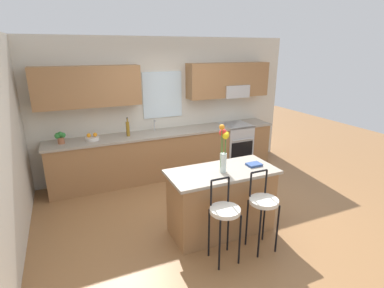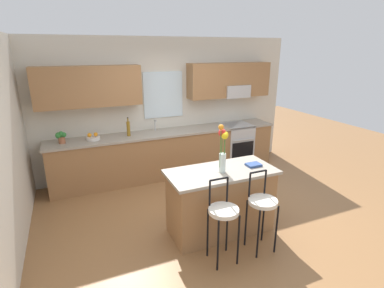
{
  "view_description": "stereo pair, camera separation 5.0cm",
  "coord_description": "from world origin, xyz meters",
  "px_view_note": "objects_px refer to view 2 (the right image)",
  "views": [
    {
      "loc": [
        -1.83,
        -3.63,
        2.48
      ],
      "look_at": [
        0.01,
        0.55,
        1.0
      ],
      "focal_mm": 27.66,
      "sensor_mm": 36.0,
      "label": 1
    },
    {
      "loc": [
        -1.78,
        -3.65,
        2.48
      ],
      "look_at": [
        0.01,
        0.55,
        1.0
      ],
      "focal_mm": 27.66,
      "sensor_mm": 36.0,
      "label": 2
    }
  ],
  "objects_px": {
    "bar_stool_near": "(223,214)",
    "fruit_bowl_oranges": "(93,138)",
    "cookbook": "(253,165)",
    "oven_range": "(236,144)",
    "bottle_olive_oil": "(128,128)",
    "flower_vase": "(223,147)",
    "potted_plant_small": "(61,137)",
    "kitchen_island": "(221,201)",
    "bar_stool_middle": "(262,205)"
  },
  "relations": [
    {
      "from": "bar_stool_near",
      "to": "fruit_bowl_oranges",
      "type": "height_order",
      "value": "fruit_bowl_oranges"
    },
    {
      "from": "cookbook",
      "to": "fruit_bowl_oranges",
      "type": "relative_size",
      "value": 0.83
    },
    {
      "from": "oven_range",
      "to": "fruit_bowl_oranges",
      "type": "xyz_separation_m",
      "value": [
        -2.97,
        0.02,
        0.5
      ]
    },
    {
      "from": "fruit_bowl_oranges",
      "to": "bottle_olive_oil",
      "type": "distance_m",
      "value": 0.65
    },
    {
      "from": "fruit_bowl_oranges",
      "to": "flower_vase",
      "type": "bearing_deg",
      "value": -56.78
    },
    {
      "from": "fruit_bowl_oranges",
      "to": "oven_range",
      "type": "bearing_deg",
      "value": -0.48
    },
    {
      "from": "bar_stool_near",
      "to": "potted_plant_small",
      "type": "bearing_deg",
      "value": 121.99
    },
    {
      "from": "flower_vase",
      "to": "fruit_bowl_oranges",
      "type": "relative_size",
      "value": 2.74
    },
    {
      "from": "kitchen_island",
      "to": "potted_plant_small",
      "type": "bearing_deg",
      "value": 132.52
    },
    {
      "from": "bar_stool_near",
      "to": "potted_plant_small",
      "type": "distance_m",
      "value": 3.22
    },
    {
      "from": "bar_stool_near",
      "to": "bottle_olive_oil",
      "type": "height_order",
      "value": "bottle_olive_oil"
    },
    {
      "from": "kitchen_island",
      "to": "bottle_olive_oil",
      "type": "bearing_deg",
      "value": 110.62
    },
    {
      "from": "oven_range",
      "to": "cookbook",
      "type": "distance_m",
      "value": 2.43
    },
    {
      "from": "fruit_bowl_oranges",
      "to": "potted_plant_small",
      "type": "xyz_separation_m",
      "value": [
        -0.52,
        0.0,
        0.08
      ]
    },
    {
      "from": "kitchen_island",
      "to": "bar_stool_near",
      "type": "distance_m",
      "value": 0.65
    },
    {
      "from": "bar_stool_middle",
      "to": "bar_stool_near",
      "type": "bearing_deg",
      "value": 180.0
    },
    {
      "from": "oven_range",
      "to": "flower_vase",
      "type": "relative_size",
      "value": 1.4
    },
    {
      "from": "potted_plant_small",
      "to": "oven_range",
      "type": "bearing_deg",
      "value": -0.43
    },
    {
      "from": "oven_range",
      "to": "fruit_bowl_oranges",
      "type": "relative_size",
      "value": 3.83
    },
    {
      "from": "kitchen_island",
      "to": "bar_stool_middle",
      "type": "height_order",
      "value": "bar_stool_middle"
    },
    {
      "from": "kitchen_island",
      "to": "flower_vase",
      "type": "relative_size",
      "value": 2.25
    },
    {
      "from": "oven_range",
      "to": "bottle_olive_oil",
      "type": "height_order",
      "value": "bottle_olive_oil"
    },
    {
      "from": "bottle_olive_oil",
      "to": "kitchen_island",
      "type": "bearing_deg",
      "value": -69.38
    },
    {
      "from": "fruit_bowl_oranges",
      "to": "bottle_olive_oil",
      "type": "bearing_deg",
      "value": -0.0
    },
    {
      "from": "bar_stool_near",
      "to": "cookbook",
      "type": "bearing_deg",
      "value": 35.06
    },
    {
      "from": "potted_plant_small",
      "to": "bar_stool_near",
      "type": "bearing_deg",
      "value": -58.01
    },
    {
      "from": "kitchen_island",
      "to": "fruit_bowl_oranges",
      "type": "distance_m",
      "value": 2.63
    },
    {
      "from": "oven_range",
      "to": "bar_stool_near",
      "type": "xyz_separation_m",
      "value": [
        -1.79,
        -2.68,
        0.18
      ]
    },
    {
      "from": "oven_range",
      "to": "cookbook",
      "type": "relative_size",
      "value": 4.6
    },
    {
      "from": "flower_vase",
      "to": "potted_plant_small",
      "type": "height_order",
      "value": "flower_vase"
    },
    {
      "from": "kitchen_island",
      "to": "flower_vase",
      "type": "bearing_deg",
      "value": -110.29
    },
    {
      "from": "kitchen_island",
      "to": "bar_stool_near",
      "type": "bearing_deg",
      "value": -116.04
    },
    {
      "from": "cookbook",
      "to": "potted_plant_small",
      "type": "relative_size",
      "value": 0.94
    },
    {
      "from": "cookbook",
      "to": "bottle_olive_oil",
      "type": "relative_size",
      "value": 0.57
    },
    {
      "from": "bar_stool_middle",
      "to": "potted_plant_small",
      "type": "height_order",
      "value": "potted_plant_small"
    },
    {
      "from": "fruit_bowl_oranges",
      "to": "cookbook",
      "type": "bearing_deg",
      "value": -48.22
    },
    {
      "from": "bar_stool_middle",
      "to": "fruit_bowl_oranges",
      "type": "distance_m",
      "value": 3.22
    },
    {
      "from": "bar_stool_middle",
      "to": "fruit_bowl_oranges",
      "type": "bearing_deg",
      "value": 122.51
    },
    {
      "from": "cookbook",
      "to": "bottle_olive_oil",
      "type": "distance_m",
      "value": 2.53
    },
    {
      "from": "bar_stool_middle",
      "to": "bottle_olive_oil",
      "type": "height_order",
      "value": "bottle_olive_oil"
    },
    {
      "from": "bottle_olive_oil",
      "to": "potted_plant_small",
      "type": "xyz_separation_m",
      "value": [
        -1.16,
        0.0,
        -0.03
      ]
    },
    {
      "from": "bar_stool_near",
      "to": "oven_range",
      "type": "bearing_deg",
      "value": 56.24
    },
    {
      "from": "oven_range",
      "to": "bottle_olive_oil",
      "type": "distance_m",
      "value": 2.4
    },
    {
      "from": "oven_range",
      "to": "kitchen_island",
      "type": "relative_size",
      "value": 0.62
    },
    {
      "from": "kitchen_island",
      "to": "potted_plant_small",
      "type": "height_order",
      "value": "potted_plant_small"
    },
    {
      "from": "bottle_olive_oil",
      "to": "potted_plant_small",
      "type": "bearing_deg",
      "value": 179.92
    },
    {
      "from": "oven_range",
      "to": "flower_vase",
      "type": "bearing_deg",
      "value": -125.34
    },
    {
      "from": "kitchen_island",
      "to": "bottle_olive_oil",
      "type": "xyz_separation_m",
      "value": [
        -0.81,
        2.14,
        0.6
      ]
    },
    {
      "from": "bottle_olive_oil",
      "to": "potted_plant_small",
      "type": "relative_size",
      "value": 1.66
    },
    {
      "from": "oven_range",
      "to": "bar_stool_middle",
      "type": "bearing_deg",
      "value": -114.86
    }
  ]
}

